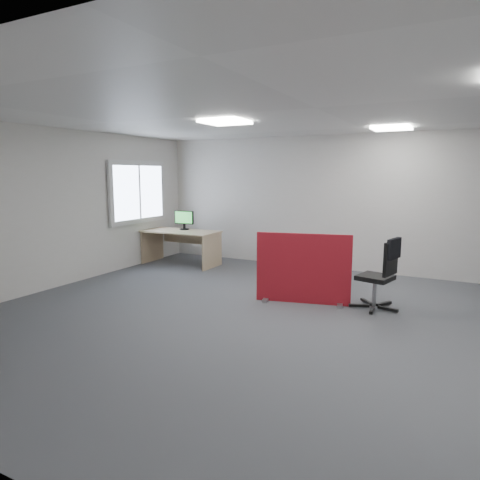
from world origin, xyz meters
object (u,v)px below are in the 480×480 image
at_px(monitor_second, 184,219).
at_px(red_divider, 303,269).
at_px(second_desk, 182,239).
at_px(office_chair, 383,270).

bearing_deg(monitor_second, red_divider, -30.68).
height_order(red_divider, second_desk, red_divider).
bearing_deg(red_divider, monitor_second, 140.13).
bearing_deg(monitor_second, office_chair, -22.44).
height_order(second_desk, monitor_second, monitor_second).
relative_size(red_divider, second_desk, 0.86).
distance_m(monitor_second, office_chair, 4.65).
relative_size(red_divider, office_chair, 1.34).
distance_m(red_divider, office_chair, 1.13).
bearing_deg(second_desk, monitor_second, 104.85).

